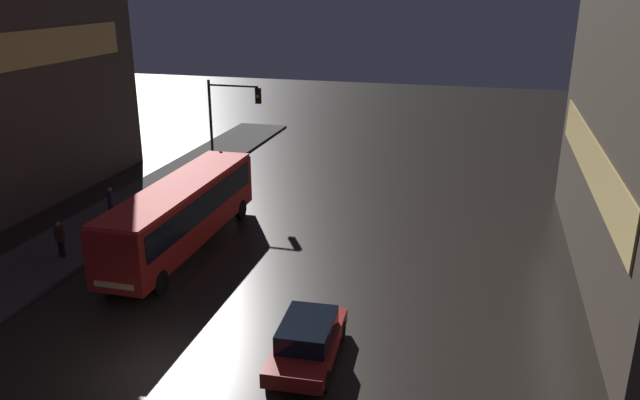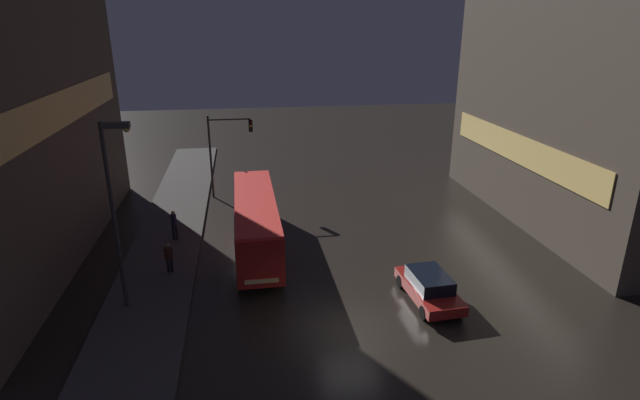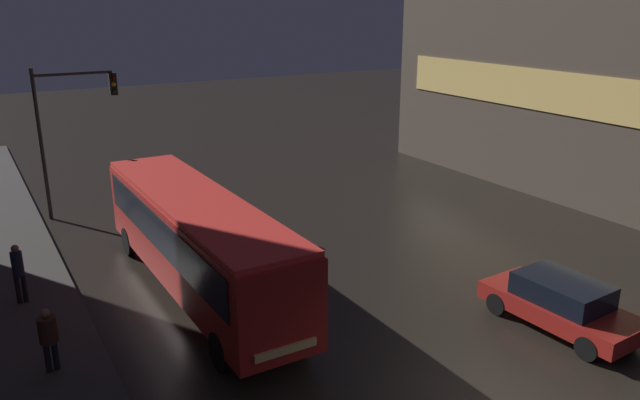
# 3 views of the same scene
# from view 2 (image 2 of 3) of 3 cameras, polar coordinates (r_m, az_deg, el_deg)

# --- Properties ---
(ground_plane) EXTENTS (120.00, 120.00, 0.00)m
(ground_plane) POSITION_cam_2_polar(r_m,az_deg,el_deg) (22.23, 3.54, -14.58)
(ground_plane) COLOR black
(sidewalk_left) EXTENTS (4.00, 48.00, 0.15)m
(sidewalk_left) POSITION_cam_2_polar(r_m,az_deg,el_deg) (30.93, -17.19, -4.95)
(sidewalk_left) COLOR #3D3A38
(sidewalk_left) RESTS_ON ground
(building_right_block) EXTENTS (10.07, 20.23, 15.28)m
(building_right_block) POSITION_cam_2_polar(r_m,az_deg,el_deg) (36.67, 29.14, 9.62)
(building_right_block) COLOR #4C4238
(building_right_block) RESTS_ON ground
(bus_near) EXTENTS (2.45, 11.39, 3.12)m
(bus_near) POSITION_cam_2_polar(r_m,az_deg,el_deg) (28.75, -7.35, -2.06)
(bus_near) COLOR #AD1E19
(bus_near) RESTS_ON ground
(car_taxi) EXTENTS (2.10, 4.40, 1.42)m
(car_taxi) POSITION_cam_2_polar(r_m,az_deg,el_deg) (24.40, 12.35, -9.65)
(car_taxi) COLOR maroon
(car_taxi) RESTS_ON ground
(pedestrian_near) EXTENTS (0.42, 0.42, 1.81)m
(pedestrian_near) POSITION_cam_2_polar(r_m,az_deg,el_deg) (30.99, -16.34, -2.54)
(pedestrian_near) COLOR black
(pedestrian_near) RESTS_ON sidewalk_left
(pedestrian_mid) EXTENTS (0.44, 0.44, 1.63)m
(pedestrian_mid) POSITION_cam_2_polar(r_m,az_deg,el_deg) (27.12, -16.91, -6.01)
(pedestrian_mid) COLOR black
(pedestrian_mid) RESTS_ON sidewalk_left
(traffic_light_main) EXTENTS (3.25, 0.35, 6.17)m
(traffic_light_main) POSITION_cam_2_polar(r_m,az_deg,el_deg) (37.42, -10.80, 6.47)
(traffic_light_main) COLOR #2D2D2D
(traffic_light_main) RESTS_ON ground
(street_lamp_sidewalk) EXTENTS (1.25, 0.36, 8.53)m
(street_lamp_sidewalk) POSITION_cam_2_polar(r_m,az_deg,el_deg) (22.94, -22.33, 0.94)
(street_lamp_sidewalk) COLOR #2D2D2D
(street_lamp_sidewalk) RESTS_ON sidewalk_left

